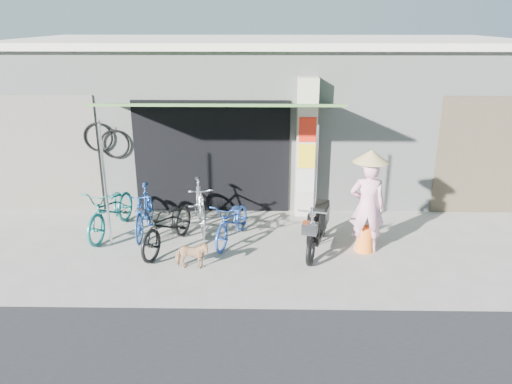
{
  "coord_description": "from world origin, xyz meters",
  "views": [
    {
      "loc": [
        -0.04,
        -7.98,
        4.14
      ],
      "look_at": [
        -0.2,
        1.0,
        1.0
      ],
      "focal_mm": 35.0,
      "sensor_mm": 36.0,
      "label": 1
    }
  ],
  "objects_px": {
    "moped": "(318,226)",
    "bike_black": "(168,225)",
    "street_dog": "(192,255)",
    "nun": "(367,203)",
    "bike_silver": "(200,205)",
    "bike_blue": "(144,211)",
    "bike_teal": "(111,210)",
    "bike_navy": "(232,221)"
  },
  "relations": [
    {
      "from": "bike_black",
      "to": "nun",
      "type": "xyz_separation_m",
      "value": [
        3.69,
        -0.01,
        0.46
      ]
    },
    {
      "from": "bike_teal",
      "to": "bike_blue",
      "type": "bearing_deg",
      "value": 4.88
    },
    {
      "from": "bike_silver",
      "to": "nun",
      "type": "relative_size",
      "value": 0.88
    },
    {
      "from": "bike_teal",
      "to": "moped",
      "type": "distance_m",
      "value": 4.13
    },
    {
      "from": "street_dog",
      "to": "nun",
      "type": "relative_size",
      "value": 0.31
    },
    {
      "from": "bike_navy",
      "to": "bike_blue",
      "type": "bearing_deg",
      "value": -172.4
    },
    {
      "from": "bike_black",
      "to": "nun",
      "type": "relative_size",
      "value": 0.95
    },
    {
      "from": "bike_silver",
      "to": "bike_navy",
      "type": "relative_size",
      "value": 1.05
    },
    {
      "from": "nun",
      "to": "moped",
      "type": "bearing_deg",
      "value": 4.78
    },
    {
      "from": "bike_black",
      "to": "bike_navy",
      "type": "xyz_separation_m",
      "value": [
        1.19,
        0.35,
        -0.06
      ]
    },
    {
      "from": "bike_teal",
      "to": "moped",
      "type": "height_order",
      "value": "moped"
    },
    {
      "from": "bike_silver",
      "to": "nun",
      "type": "bearing_deg",
      "value": -29.16
    },
    {
      "from": "street_dog",
      "to": "nun",
      "type": "height_order",
      "value": "nun"
    },
    {
      "from": "bike_navy",
      "to": "moped",
      "type": "xyz_separation_m",
      "value": [
        1.62,
        -0.32,
        0.04
      ]
    },
    {
      "from": "street_dog",
      "to": "bike_silver",
      "type": "bearing_deg",
      "value": 3.71
    },
    {
      "from": "bike_silver",
      "to": "nun",
      "type": "xyz_separation_m",
      "value": [
        3.2,
        -0.96,
        0.44
      ]
    },
    {
      "from": "bike_teal",
      "to": "nun",
      "type": "distance_m",
      "value": 5.03
    },
    {
      "from": "bike_black",
      "to": "bike_silver",
      "type": "distance_m",
      "value": 1.07
    },
    {
      "from": "bike_blue",
      "to": "bike_silver",
      "type": "distance_m",
      "value": 1.13
    },
    {
      "from": "bike_black",
      "to": "nun",
      "type": "bearing_deg",
      "value": 17.85
    },
    {
      "from": "bike_teal",
      "to": "bike_silver",
      "type": "relative_size",
      "value": 1.12
    },
    {
      "from": "bike_silver",
      "to": "street_dog",
      "type": "height_order",
      "value": "bike_silver"
    },
    {
      "from": "bike_blue",
      "to": "street_dog",
      "type": "bearing_deg",
      "value": -53.6
    },
    {
      "from": "moped",
      "to": "bike_black",
      "type": "bearing_deg",
      "value": -163.77
    },
    {
      "from": "bike_blue",
      "to": "nun",
      "type": "distance_m",
      "value": 4.36
    },
    {
      "from": "bike_black",
      "to": "street_dog",
      "type": "bearing_deg",
      "value": -37.82
    },
    {
      "from": "bike_navy",
      "to": "bike_black",
      "type": "bearing_deg",
      "value": -146.52
    },
    {
      "from": "bike_silver",
      "to": "bike_teal",
      "type": "bearing_deg",
      "value": 175.52
    },
    {
      "from": "bike_blue",
      "to": "bike_silver",
      "type": "height_order",
      "value": "bike_silver"
    },
    {
      "from": "bike_blue",
      "to": "moped",
      "type": "bearing_deg",
      "value": -12.35
    },
    {
      "from": "bike_navy",
      "to": "nun",
      "type": "xyz_separation_m",
      "value": [
        2.5,
        -0.36,
        0.52
      ]
    },
    {
      "from": "bike_teal",
      "to": "bike_silver",
      "type": "xyz_separation_m",
      "value": [
        1.75,
        0.25,
        0.01
      ]
    },
    {
      "from": "bike_navy",
      "to": "nun",
      "type": "relative_size",
      "value": 0.83
    },
    {
      "from": "bike_teal",
      "to": "street_dog",
      "type": "height_order",
      "value": "bike_teal"
    },
    {
      "from": "bike_blue",
      "to": "bike_silver",
      "type": "relative_size",
      "value": 0.97
    },
    {
      "from": "bike_silver",
      "to": "nun",
      "type": "height_order",
      "value": "nun"
    },
    {
      "from": "moped",
      "to": "nun",
      "type": "bearing_deg",
      "value": 13.64
    },
    {
      "from": "bike_teal",
      "to": "bike_black",
      "type": "bearing_deg",
      "value": -19.46
    },
    {
      "from": "street_dog",
      "to": "bike_blue",
      "type": "bearing_deg",
      "value": 39.86
    },
    {
      "from": "bike_teal",
      "to": "street_dog",
      "type": "relative_size",
      "value": 3.16
    },
    {
      "from": "street_dog",
      "to": "moped",
      "type": "bearing_deg",
      "value": -68.22
    },
    {
      "from": "bike_silver",
      "to": "street_dog",
      "type": "distance_m",
      "value": 1.78
    }
  ]
}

